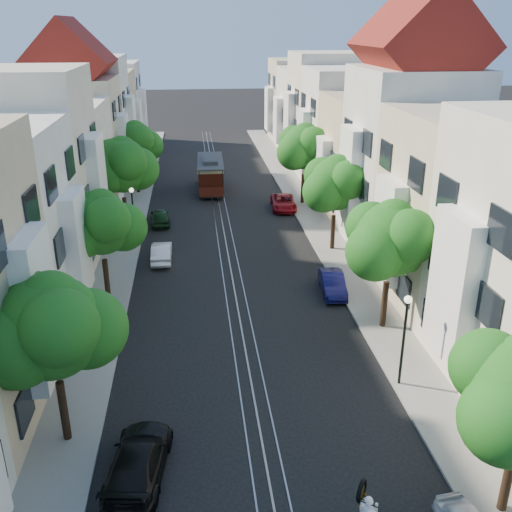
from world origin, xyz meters
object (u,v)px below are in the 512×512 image
object	(u,v)px
parked_car_w_near	(138,461)
lamp_west	(133,208)
parked_car_w_mid	(162,252)
tree_e_c	(336,185)
lamp_east	(405,327)
tree_w_a	(53,329)
tree_w_c	(122,166)
tree_e_b	(392,241)
parked_car_e_mid	(333,283)
tree_w_d	(135,143)
tree_w_b	(102,225)
parked_car_w_far	(160,217)
tree_e_d	(305,148)
parked_car_e_far	(283,202)
cable_car	(211,172)

from	to	relation	value
parked_car_w_near	lamp_west	bearing A→B (deg)	-77.54
parked_car_w_near	parked_car_w_mid	size ratio (longest dim) A/B	1.26
tree_e_c	lamp_west	xyz separation A→B (m)	(-13.56, 2.02, -1.75)
lamp_east	lamp_west	distance (m)	21.97
tree_w_a	tree_w_c	distance (m)	23.00
tree_e_b	parked_car_e_mid	xyz separation A→B (m)	(-1.66, 4.31, -4.14)
tree_w_a	tree_w_c	world-z (taller)	tree_w_c
tree_w_d	parked_car_e_mid	distance (m)	26.33
parked_car_e_mid	tree_e_b	bearing A→B (deg)	-64.20
tree_w_b	parked_car_e_mid	xyz separation A→B (m)	(12.74, -0.69, -3.80)
lamp_west	parked_car_w_near	xyz separation A→B (m)	(1.90, -22.15, -2.19)
parked_car_w_mid	tree_e_c	bearing A→B (deg)	-177.15
tree_w_a	parked_car_w_far	xyz separation A→B (m)	(2.31, 24.89, -4.12)
tree_e_d	tree_w_a	bearing A→B (deg)	-116.41
tree_w_b	tree_e_d	bearing A→B (deg)	49.73
tree_w_a	tree_w_d	xyz separation A→B (m)	(-0.00, 34.00, -0.13)
lamp_west	parked_car_e_far	xyz separation A→B (m)	(11.62, 7.64, -2.25)
lamp_east	parked_car_w_far	world-z (taller)	lamp_east
parked_car_e_mid	parked_car_w_mid	xyz separation A→B (m)	(-10.00, 6.05, -0.00)
tree_w_d	cable_car	xyz separation A→B (m)	(6.64, 0.38, -2.89)
tree_w_b	lamp_east	xyz separation A→B (m)	(13.44, -9.98, -1.55)
tree_e_c	tree_w_c	xyz separation A→B (m)	(-14.40, 5.00, 0.47)
parked_car_e_far	tree_e_c	bearing A→B (deg)	-74.83
tree_w_a	tree_e_d	bearing A→B (deg)	63.59
tree_w_c	parked_car_e_far	size ratio (longest dim) A/B	1.67
tree_w_c	lamp_west	size ratio (longest dim) A/B	1.71
lamp_east	parked_car_w_far	size ratio (longest dim) A/B	1.16
tree_e_b	cable_car	world-z (taller)	tree_e_b
tree_w_b	cable_car	bearing A→B (deg)	73.48
lamp_east	parked_car_w_far	distance (m)	25.52
tree_e_b	parked_car_e_far	xyz separation A→B (m)	(-1.94, 20.67, -4.14)
parked_car_w_near	parked_car_w_mid	bearing A→B (deg)	-82.44
lamp_east	parked_car_e_far	world-z (taller)	lamp_east
tree_w_d	lamp_west	world-z (taller)	tree_w_d
tree_e_b	parked_car_w_near	size ratio (longest dim) A/B	1.47
parked_car_e_mid	parked_car_e_far	distance (m)	16.36
tree_w_c	parked_car_w_near	size ratio (longest dim) A/B	1.56
tree_e_d	tree_w_c	size ratio (longest dim) A/B	0.97
cable_car	parked_car_w_near	size ratio (longest dim) A/B	1.67
tree_w_d	parked_car_w_far	size ratio (longest dim) A/B	1.82
tree_e_b	lamp_west	xyz separation A→B (m)	(-13.56, 13.02, -1.89)
tree_e_c	tree_w_c	bearing A→B (deg)	160.85
lamp_west	tree_w_c	bearing A→B (deg)	105.75
tree_e_b	lamp_west	world-z (taller)	tree_e_b
tree_w_c	tree_w_d	size ratio (longest dim) A/B	1.09
tree_w_a	tree_w_d	distance (m)	34.00
tree_e_b	parked_car_w_far	bearing A→B (deg)	124.06
tree_w_c	parked_car_w_far	world-z (taller)	tree_w_c
parked_car_w_near	parked_car_w_mid	xyz separation A→B (m)	(0.00, 19.48, -0.07)
tree_w_d	parked_car_w_mid	distance (m)	17.34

